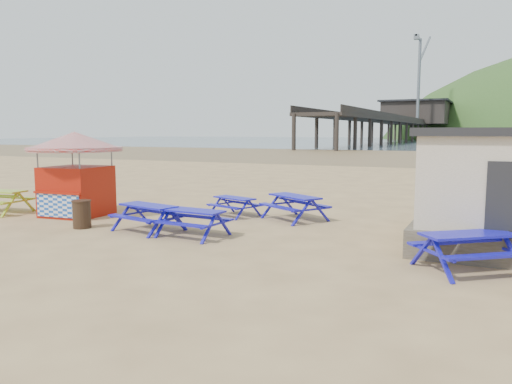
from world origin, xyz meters
The scene contains 11 objects.
ground centered at (0.00, 0.00, 0.00)m, with size 400.00×400.00×0.00m, color tan.
wet_sand centered at (0.00, 55.00, 0.00)m, with size 400.00×400.00×0.00m, color olive.
sea centered at (0.00, 170.00, 0.01)m, with size 400.00×400.00×0.00m, color #42535E.
picnic_table_blue_a centered at (0.22, 2.08, 0.34)m, with size 1.96×1.76×0.68m.
picnic_table_blue_b centered at (2.51, 2.22, 0.43)m, with size 2.60×2.46×0.86m.
picnic_table_blue_d centered at (-0.89, -1.53, 0.41)m, with size 2.24×1.95×0.82m.
picnic_table_blue_e centered at (0.81, -1.66, 0.40)m, with size 1.99×1.65×0.79m.
picnic_table_blue_f centered at (8.25, -2.19, 0.42)m, with size 2.59×2.53×0.85m.
ice_cream_kiosk centered at (-5.04, -0.31, 1.93)m, with size 3.74×3.74×3.06m.
litter_bin centered at (-3.10, -2.07, 0.45)m, with size 0.61×0.61×0.89m.
pier centered at (-17.99, 178.23, 5.46)m, with size 24.00×220.00×39.29m.
Camera 1 is at (8.64, -13.86, 3.05)m, focal length 35.00 mm.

